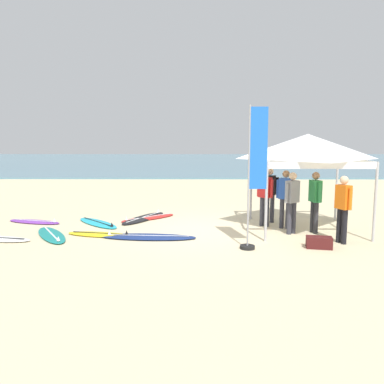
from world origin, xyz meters
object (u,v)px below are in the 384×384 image
surfboard_cyan (98,223)px  surfboard_black (144,218)px  person_red (265,194)px  gear_bag_near_tent (319,242)px  surfboard_yellow (100,234)px  person_black (270,191)px  person_green (315,198)px  surfboard_teal (52,235)px  person_blue (285,195)px  surfboard_red (148,218)px  surfboard_purple (35,222)px  surfboard_navy (148,237)px  banner_flag (253,184)px  person_orange (343,205)px  canopy_tent (307,147)px  person_grey (292,199)px

surfboard_cyan → surfboard_black: same height
person_red → gear_bag_near_tent: bearing=-68.8°
surfboard_yellow → person_black: 5.29m
surfboard_black → person_green: size_ratio=1.33×
surfboard_teal → surfboard_cyan: (0.89, 1.51, 0.00)m
surfboard_black → person_blue: person_blue is taller
surfboard_red → surfboard_purple: same height
surfboard_yellow → surfboard_teal: bearing=-176.9°
surfboard_teal → person_blue: (6.51, 0.98, 0.95)m
surfboard_yellow → person_red: (4.66, 1.20, 0.95)m
surfboard_navy → banner_flag: banner_flag is taller
person_orange → person_green: same height
person_orange → banner_flag: (-2.32, -0.53, 0.59)m
person_orange → surfboard_purple: bearing=165.1°
surfboard_black → banner_flag: bearing=-48.6°
surfboard_purple → person_red: size_ratio=1.09×
surfboard_yellow → surfboard_cyan: size_ratio=1.04×
surfboard_teal → person_red: 6.17m
person_orange → gear_bag_near_tent: bearing=-146.7°
surfboard_cyan → banner_flag: bearing=-31.5°
surfboard_cyan → person_black: size_ratio=1.09×
surfboard_purple → surfboard_cyan: (2.03, -0.18, -0.00)m
surfboard_purple → canopy_tent: bearing=-5.5°
person_red → banner_flag: (-0.71, -2.43, 0.59)m
surfboard_purple → gear_bag_near_tent: size_ratio=3.11×
surfboard_navy → person_red: (3.33, 1.44, 0.95)m
person_green → person_black: bearing=126.6°
person_grey → surfboard_teal: bearing=-177.0°
person_orange → surfboard_red: bearing=150.7°
canopy_tent → surfboard_teal: 7.51m
canopy_tent → gear_bag_near_tent: 3.01m
surfboard_red → gear_bag_near_tent: (4.54, -3.40, 0.10)m
canopy_tent → person_black: 1.88m
surfboard_purple → person_black: (7.36, 0.14, 0.95)m
surfboard_red → person_grey: size_ratio=1.10×
person_orange → person_grey: same height
person_black → person_grey: bearing=-77.2°
canopy_tent → surfboard_black: (-4.87, 1.38, -2.35)m
person_black → gear_bag_near_tent: bearing=-77.1°
surfboard_black → banner_flag: banner_flag is taller
person_orange → canopy_tent: bearing=108.2°
person_grey → person_green: bearing=11.4°
surfboard_black → person_green: 5.41m
person_grey → person_red: 1.10m
surfboard_purple → gear_bag_near_tent: 8.49m
person_grey → person_black: same height
canopy_tent → person_orange: bearing=-71.8°
canopy_tent → banner_flag: size_ratio=0.85×
surfboard_yellow → surfboard_navy: bearing=-10.5°
person_orange → person_red: bearing=130.3°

